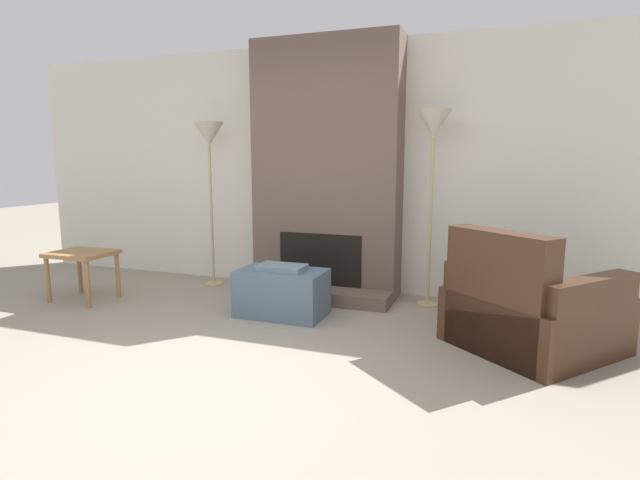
% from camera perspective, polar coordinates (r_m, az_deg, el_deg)
% --- Properties ---
extents(ground_plane, '(24.00, 24.00, 0.00)m').
position_cam_1_polar(ground_plane, '(3.32, -13.69, -16.03)').
color(ground_plane, gray).
extents(wall_back, '(7.79, 0.06, 2.60)m').
position_cam_1_polar(wall_back, '(5.40, 1.56, 8.11)').
color(wall_back, silver).
rests_on(wall_back, ground_plane).
extents(fireplace, '(1.53, 0.72, 2.60)m').
position_cam_1_polar(fireplace, '(5.17, 0.70, 7.47)').
color(fireplace, brown).
rests_on(fireplace, ground_plane).
extents(ottoman, '(0.78, 0.47, 0.47)m').
position_cam_1_polar(ottoman, '(4.54, -4.39, -5.94)').
color(ottoman, slate).
rests_on(ottoman, ground_plane).
extents(armchair, '(1.40, 1.40, 0.91)m').
position_cam_1_polar(armchair, '(4.04, 22.58, -7.60)').
color(armchair, '#422819').
rests_on(armchair, ground_plane).
extents(side_table, '(0.58, 0.48, 0.50)m').
position_cam_1_polar(side_table, '(5.51, -25.55, -2.02)').
color(side_table, '#9E7042').
rests_on(side_table, ground_plane).
extents(floor_lamp_left, '(0.32, 0.32, 1.80)m').
position_cam_1_polar(floor_lamp_left, '(5.63, -12.57, 10.85)').
color(floor_lamp_left, tan).
rests_on(floor_lamp_left, ground_plane).
extents(floor_lamp_right, '(0.32, 0.32, 1.85)m').
position_cam_1_polar(floor_lamp_right, '(4.80, 12.85, 11.78)').
color(floor_lamp_right, tan).
rests_on(floor_lamp_right, ground_plane).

